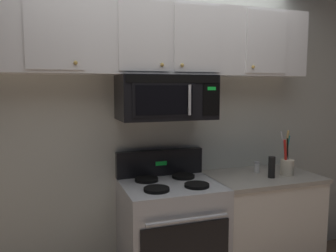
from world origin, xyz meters
name	(u,v)px	position (x,y,z in m)	size (l,w,h in m)	color
back_wall	(157,122)	(0.00, 0.79, 1.35)	(5.20, 0.10, 2.70)	silver
stove_range	(171,236)	(0.00, 0.42, 0.47)	(0.76, 0.69, 1.12)	#B7BABF
over_range_microwave	(166,97)	(0.00, 0.54, 1.58)	(0.76, 0.43, 0.35)	black
upper_cabinets	(165,40)	(0.00, 0.57, 2.02)	(2.50, 0.36, 0.55)	silver
counter_segment	(260,224)	(0.84, 0.43, 0.45)	(0.93, 0.65, 0.90)	white
utensil_crock_cream	(287,164)	(1.04, 0.36, 1.00)	(0.12, 0.11, 0.39)	beige
salt_shaker	(257,167)	(0.85, 0.51, 0.95)	(0.05, 0.05, 0.10)	white
pepper_mill	(272,167)	(0.86, 0.32, 0.99)	(0.06, 0.06, 0.18)	black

